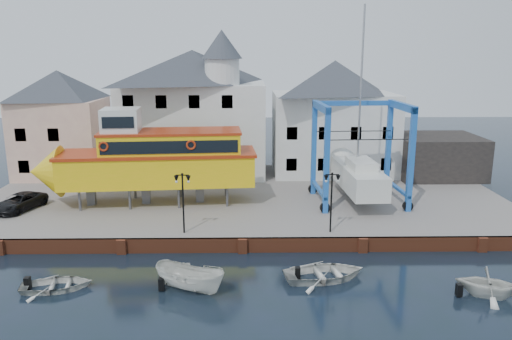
{
  "coord_description": "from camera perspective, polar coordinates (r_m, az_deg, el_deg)",
  "views": [
    {
      "loc": [
        0.39,
        -30.99,
        13.05
      ],
      "look_at": [
        1.0,
        7.0,
        4.0
      ],
      "focal_mm": 35.0,
      "sensor_mm": 36.0,
      "label": 1
    }
  ],
  "objects": [
    {
      "name": "building_pink",
      "position": [
        52.78,
        -21.39,
        4.96
      ],
      "size": [
        8.0,
        7.0,
        10.3
      ],
      "color": "#CE9A8B",
      "rests_on": "hardstanding"
    },
    {
      "name": "travel_lift",
      "position": [
        42.16,
        11.33,
        0.17
      ],
      "size": [
        7.55,
        10.44,
        15.6
      ],
      "rotation": [
        0.0,
        0.0,
        0.05
      ],
      "color": "#186AA6",
      "rests_on": "hardstanding"
    },
    {
      "name": "ground",
      "position": [
        33.63,
        -1.53,
        -9.44
      ],
      "size": [
        140.0,
        140.0,
        0.0
      ],
      "primitive_type": "plane",
      "color": "#18262D",
      "rests_on": "ground"
    },
    {
      "name": "van",
      "position": [
        43.01,
        -25.43,
        -3.33
      ],
      "size": [
        3.44,
        5.0,
        1.27
      ],
      "primitive_type": "imported",
      "rotation": [
        0.0,
        0.0,
        -0.32
      ],
      "color": "black",
      "rests_on": "hardstanding"
    },
    {
      "name": "quay_wall",
      "position": [
        33.53,
        -1.54,
        -8.58
      ],
      "size": [
        44.0,
        0.47,
        1.0
      ],
      "color": "brown",
      "rests_on": "ground"
    },
    {
      "name": "building_white_main",
      "position": [
        49.99,
        -7.0,
        6.74
      ],
      "size": [
        14.0,
        8.3,
        14.0
      ],
      "color": "silver",
      "rests_on": "hardstanding"
    },
    {
      "name": "motorboat_c",
      "position": [
        30.85,
        24.93,
        -12.96
      ],
      "size": [
        4.16,
        3.88,
        1.79
      ],
      "primitive_type": "imported",
      "rotation": [
        0.0,
        0.0,
        1.24
      ],
      "color": "silver",
      "rests_on": "ground"
    },
    {
      "name": "lamp_post_left",
      "position": [
        33.68,
        -8.38,
        -2.03
      ],
      "size": [
        1.12,
        0.32,
        4.2
      ],
      "color": "black",
      "rests_on": "hardstanding"
    },
    {
      "name": "lamp_post_right",
      "position": [
        33.86,
        8.66,
        -1.96
      ],
      "size": [
        1.12,
        0.32,
        4.2
      ],
      "color": "black",
      "rests_on": "hardstanding"
    },
    {
      "name": "shed_dark",
      "position": [
        52.44,
        19.89,
        1.54
      ],
      "size": [
        8.0,
        7.0,
        4.0
      ],
      "primitive_type": "cube",
      "color": "black",
      "rests_on": "hardstanding"
    },
    {
      "name": "tour_boat",
      "position": [
        40.81,
        -12.59,
        1.19
      ],
      "size": [
        18.05,
        5.63,
        7.74
      ],
      "rotation": [
        0.0,
        0.0,
        0.08
      ],
      "color": "#59595E",
      "rests_on": "hardstanding"
    },
    {
      "name": "building_white_right",
      "position": [
        51.13,
        8.83,
        5.99
      ],
      "size": [
        12.0,
        8.0,
        11.2
      ],
      "color": "silver",
      "rests_on": "hardstanding"
    },
    {
      "name": "hardstanding",
      "position": [
        43.83,
        -1.39,
        -3.25
      ],
      "size": [
        44.0,
        22.0,
        1.0
      ],
      "primitive_type": "cube",
      "color": "slate",
      "rests_on": "ground"
    },
    {
      "name": "motorboat_d",
      "position": [
        30.96,
        -21.8,
        -12.55
      ],
      "size": [
        4.3,
        3.42,
        0.8
      ],
      "primitive_type": "imported",
      "rotation": [
        0.0,
        0.0,
        1.76
      ],
      "color": "silver",
      "rests_on": "ground"
    },
    {
      "name": "motorboat_a",
      "position": [
        28.99,
        -7.52,
        -13.48
      ],
      "size": [
        4.7,
        3.49,
        1.71
      ],
      "primitive_type": "imported",
      "rotation": [
        0.0,
        0.0,
        1.1
      ],
      "color": "silver",
      "rests_on": "ground"
    },
    {
      "name": "motorboat_b",
      "position": [
        30.32,
        7.84,
        -12.23
      ],
      "size": [
        5.39,
        4.31,
        1.0
      ],
      "primitive_type": "imported",
      "rotation": [
        0.0,
        0.0,
        1.77
      ],
      "color": "silver",
      "rests_on": "ground"
    }
  ]
}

